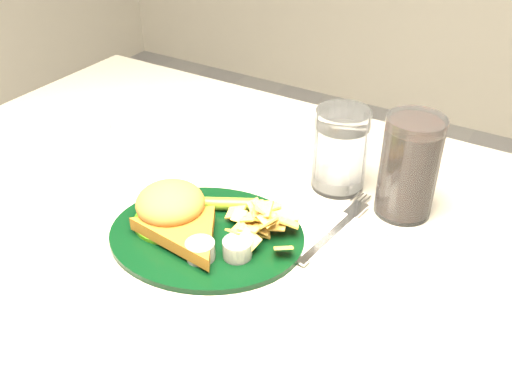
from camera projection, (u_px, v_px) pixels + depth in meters
dinner_plate at (206, 220)px, 0.76m from camera, size 0.32×0.29×0.06m
water_glass at (340, 150)px, 0.84m from camera, size 0.10×0.10×0.13m
cola_glass at (409, 167)px, 0.78m from camera, size 0.10×0.10×0.15m
fork_napkin at (330, 235)px, 0.77m from camera, size 0.15×0.18×0.01m
ramekin at (122, 121)px, 1.03m from camera, size 0.05×0.05×0.03m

